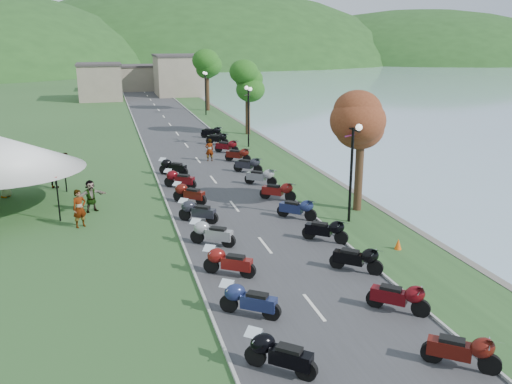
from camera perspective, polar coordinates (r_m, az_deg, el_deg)
road at (r=47.02m, az=-7.34°, el=4.89°), size 7.00×120.00×0.02m
hills_backdrop at (r=206.00m, az=-14.02°, el=13.09°), size 360.00×120.00×76.00m
far_building at (r=91.04m, az=-12.89°, el=11.57°), size 18.00×16.00×5.00m
moto_row_left at (r=19.77m, az=-1.88°, el=-9.30°), size 2.60×38.69×1.10m
moto_row_right at (r=30.81m, az=2.33°, el=0.10°), size 2.60×42.93×1.10m
vendor_tent_main at (r=31.76m, az=-24.92°, el=1.78°), size 5.59×5.59×4.00m
tree_lakeside at (r=28.82m, az=10.96°, el=5.46°), size 2.78×2.78×7.72m
pedestrian_a at (r=28.04m, az=-17.92°, el=-3.51°), size 0.85×0.77×1.90m
pedestrian_b at (r=38.55m, az=-19.31°, el=1.62°), size 0.85×0.59×1.60m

